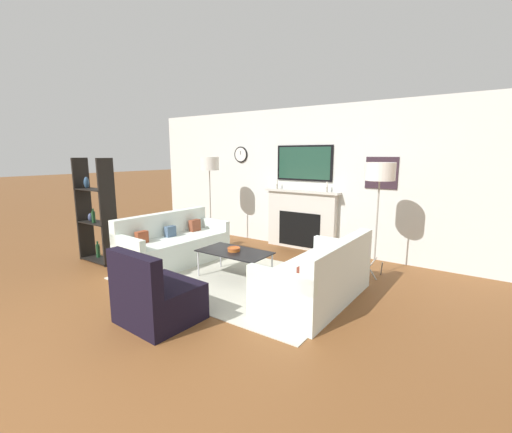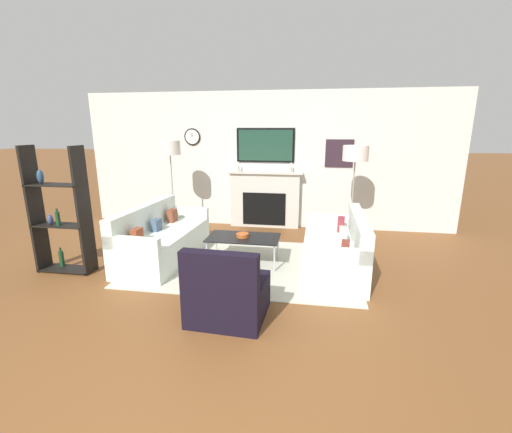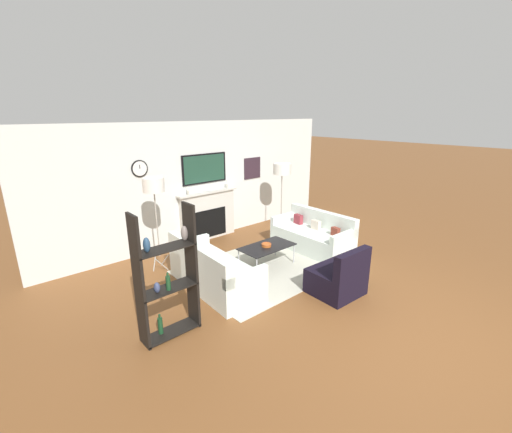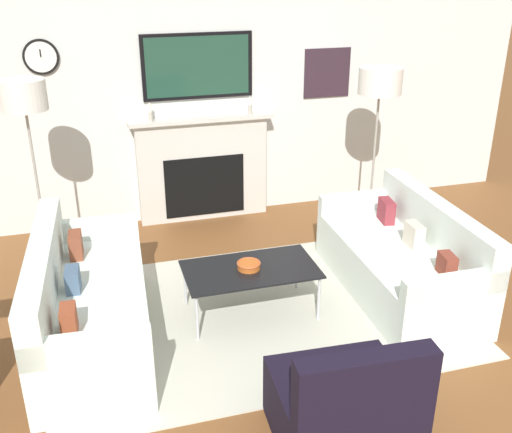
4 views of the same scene
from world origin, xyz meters
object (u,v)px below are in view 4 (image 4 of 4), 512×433
object	(u,v)px
couch_right	(403,262)
armchair	(344,409)
coffee_table	(250,271)
decorative_bowl	(249,265)
couch_left	(87,307)
floor_lamp_right	(380,83)
floor_lamp_left	(24,98)

from	to	relation	value
couch_right	armchair	size ratio (longest dim) A/B	2.12
couch_right	coffee_table	world-z (taller)	couch_right
armchair	decorative_bowl	distance (m)	1.57
armchair	couch_left	bearing A→B (deg)	132.99
couch_left	couch_right	size ratio (longest dim) A/B	1.06
couch_left	couch_right	xyz separation A→B (m)	(2.64, -0.00, -0.01)
armchair	floor_lamp_right	size ratio (longest dim) A/B	0.49
floor_lamp_right	floor_lamp_left	bearing A→B (deg)	180.00
couch_right	coffee_table	size ratio (longest dim) A/B	1.66
couch_left	couch_right	distance (m)	2.64
couch_left	coffee_table	size ratio (longest dim) A/B	1.77
floor_lamp_right	couch_right	bearing A→B (deg)	-104.13
coffee_table	floor_lamp_right	bearing A→B (deg)	36.82
floor_lamp_left	coffee_table	bearing A→B (deg)	-38.02
couch_right	armchair	distance (m)	1.95
couch_left	floor_lamp_right	bearing A→B (deg)	23.48
couch_left	floor_lamp_left	distance (m)	1.87
armchair	floor_lamp_right	xyz separation A→B (m)	(1.55, 2.81, 1.28)
coffee_table	floor_lamp_left	xyz separation A→B (m)	(-1.61, 1.26, 1.23)
floor_lamp_left	floor_lamp_right	xyz separation A→B (m)	(3.29, -0.00, -0.06)
armchair	floor_lamp_left	world-z (taller)	floor_lamp_left
couch_left	coffee_table	world-z (taller)	couch_left
armchair	floor_lamp_right	world-z (taller)	floor_lamp_right
floor_lamp_left	decorative_bowl	bearing A→B (deg)	-38.20
coffee_table	decorative_bowl	xyz separation A→B (m)	(-0.01, 0.00, 0.06)
floor_lamp_left	floor_lamp_right	size ratio (longest dim) A/B	1.04
decorative_bowl	floor_lamp_left	world-z (taller)	floor_lamp_left
couch_right	decorative_bowl	world-z (taller)	couch_right
couch_right	armchair	bearing A→B (deg)	-128.80
couch_left	armchair	bearing A→B (deg)	-47.01
couch_right	couch_left	bearing A→B (deg)	179.94
couch_right	floor_lamp_left	size ratio (longest dim) A/B	1.00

